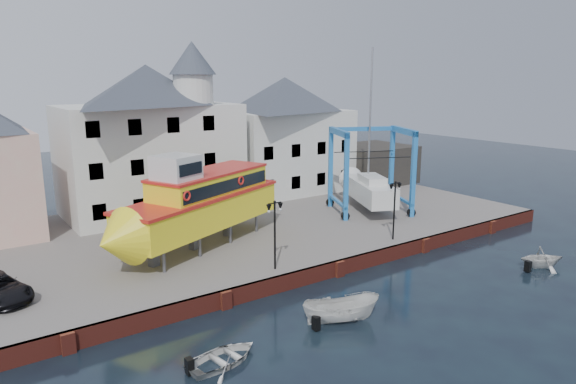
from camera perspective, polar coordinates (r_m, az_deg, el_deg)
ground at (r=32.73m, az=5.67°, el=-9.29°), size 140.00×140.00×0.00m
hardstanding at (r=41.05m, az=-4.36°, el=-3.95°), size 44.00×22.00×1.00m
quay_wall at (r=32.62m, az=5.57°, el=-8.42°), size 44.00×0.47×1.00m
building_white_main at (r=44.25m, az=-14.93°, el=5.93°), size 14.00×8.30×14.00m
building_white_right at (r=51.24m, az=-0.35°, el=6.37°), size 12.00×8.00×11.20m
shed_dark at (r=56.51m, az=9.21°, el=3.11°), size 8.00×7.00×4.00m
lamp_post_left at (r=30.00m, az=-1.49°, el=-2.86°), size 1.12×0.32×4.20m
lamp_post_right at (r=36.31m, az=11.79°, el=-0.38°), size 1.12×0.32×4.20m
tour_boat at (r=34.11m, az=-10.53°, el=-1.36°), size 15.04×9.34×6.49m
travel_lift at (r=44.62m, az=8.73°, el=0.95°), size 7.78×9.13×13.57m
motorboat_a at (r=27.09m, az=5.88°, el=-14.16°), size 4.25×3.01×1.54m
motorboat_c at (r=37.91m, az=26.28°, el=-7.48°), size 3.69×3.55×1.50m
motorboat_d at (r=23.76m, az=-7.15°, el=-18.32°), size 3.81×3.01×0.71m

